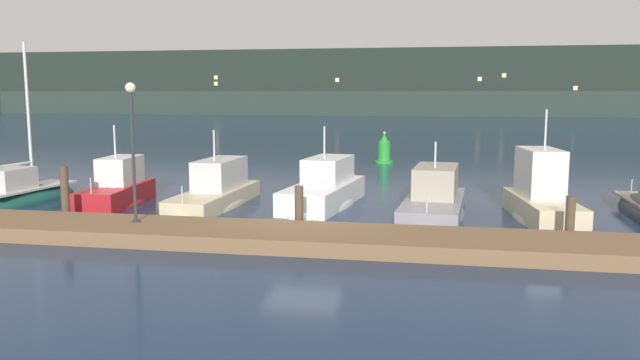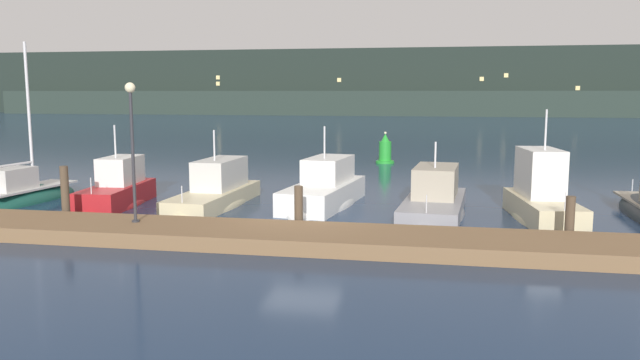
% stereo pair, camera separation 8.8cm
% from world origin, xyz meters
% --- Properties ---
extents(ground_plane, '(400.00, 400.00, 0.00)m').
position_xyz_m(ground_plane, '(0.00, 0.00, 0.00)').
color(ground_plane, '#192D4C').
extents(dock, '(41.55, 2.80, 0.45)m').
position_xyz_m(dock, '(0.00, -2.22, 0.23)').
color(dock, brown).
rests_on(dock, ground).
extents(mooring_pile_1, '(0.28, 0.28, 1.99)m').
position_xyz_m(mooring_pile_1, '(-8.33, -0.57, 0.99)').
color(mooring_pile_1, '#4C3D2D').
rests_on(mooring_pile_1, ground).
extents(mooring_pile_2, '(0.28, 0.28, 1.53)m').
position_xyz_m(mooring_pile_2, '(0.00, -0.57, 0.76)').
color(mooring_pile_2, '#4C3D2D').
rests_on(mooring_pile_2, ground).
extents(mooring_pile_3, '(0.28, 0.28, 1.45)m').
position_xyz_m(mooring_pile_3, '(8.33, -0.57, 0.72)').
color(mooring_pile_3, '#4C3D2D').
rests_on(mooring_pile_3, ground).
extents(sailboat_berth_2, '(2.27, 5.80, 7.22)m').
position_xyz_m(sailboat_berth_2, '(-12.39, 2.83, 0.16)').
color(sailboat_berth_2, '#195647').
rests_on(sailboat_berth_2, ground).
extents(motorboat_berth_3, '(2.17, 5.19, 3.75)m').
position_xyz_m(motorboat_berth_3, '(-8.24, 2.83, 0.36)').
color(motorboat_berth_3, red).
rests_on(motorboat_berth_3, ground).
extents(motorboat_berth_4, '(2.24, 6.95, 3.66)m').
position_xyz_m(motorboat_berth_4, '(-4.34, 3.50, 0.29)').
color(motorboat_berth_4, beige).
rests_on(motorboat_berth_4, ground).
extents(motorboat_berth_5, '(2.99, 6.66, 3.87)m').
position_xyz_m(motorboat_berth_5, '(-0.06, 4.39, 0.31)').
color(motorboat_berth_5, white).
rests_on(motorboat_berth_5, ground).
extents(motorboat_berth_6, '(2.80, 6.85, 3.23)m').
position_xyz_m(motorboat_berth_6, '(4.31, 3.47, 0.29)').
color(motorboat_berth_6, gray).
rests_on(motorboat_berth_6, ground).
extents(motorboat_berth_7, '(2.47, 5.72, 4.41)m').
position_xyz_m(motorboat_berth_7, '(8.08, 2.95, 0.53)').
color(motorboat_berth_7, beige).
rests_on(motorboat_berth_7, ground).
extents(channel_buoy, '(1.17, 1.17, 2.02)m').
position_xyz_m(channel_buoy, '(1.10, 19.95, 0.76)').
color(channel_buoy, green).
rests_on(channel_buoy, ground).
extents(dock_lamppost, '(0.32, 0.32, 4.37)m').
position_xyz_m(dock_lamppost, '(-4.97, -2.01, 3.34)').
color(dock_lamppost, '#2D2D33').
rests_on(dock_lamppost, dock).
extents(hillside_backdrop, '(240.00, 23.00, 13.26)m').
position_xyz_m(hillside_backdrop, '(-1.75, 112.86, 6.13)').
color(hillside_backdrop, '#1E2823').
rests_on(hillside_backdrop, ground).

